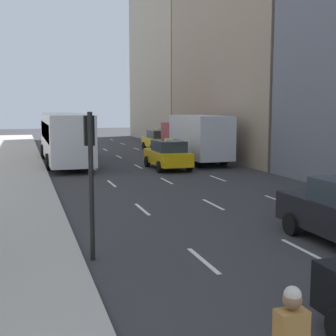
{
  "coord_description": "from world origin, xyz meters",
  "views": [
    {
      "loc": [
        -4.3,
        -2.21,
        3.72
      ],
      "look_at": [
        0.64,
        13.53,
        1.55
      ],
      "focal_mm": 50.0,
      "sensor_mm": 36.0,
      "label": 1
    }
  ],
  "objects_px": {
    "taxi_third": "(168,155)",
    "traffic_light_pole": "(90,162)",
    "city_bus": "(64,136)",
    "taxi_lead": "(158,140)",
    "box_truck": "(195,137)"
  },
  "relations": [
    {
      "from": "city_bus",
      "to": "traffic_light_pole",
      "type": "height_order",
      "value": "traffic_light_pole"
    },
    {
      "from": "city_bus",
      "to": "box_truck",
      "type": "distance_m",
      "value": 8.63
    },
    {
      "from": "taxi_lead",
      "to": "traffic_light_pole",
      "type": "relative_size",
      "value": 1.22
    },
    {
      "from": "taxi_third",
      "to": "traffic_light_pole",
      "type": "distance_m",
      "value": 16.79
    },
    {
      "from": "taxi_lead",
      "to": "taxi_third",
      "type": "height_order",
      "value": "same"
    },
    {
      "from": "taxi_lead",
      "to": "taxi_third",
      "type": "bearing_deg",
      "value": -103.57
    },
    {
      "from": "taxi_lead",
      "to": "box_truck",
      "type": "bearing_deg",
      "value": -90.0
    },
    {
      "from": "city_bus",
      "to": "box_truck",
      "type": "xyz_separation_m",
      "value": [
        8.41,
        -1.91,
        -0.08
      ]
    },
    {
      "from": "taxi_third",
      "to": "box_truck",
      "type": "xyz_separation_m",
      "value": [
        2.8,
        2.85,
        0.83
      ]
    },
    {
      "from": "city_bus",
      "to": "taxi_lead",
      "type": "bearing_deg",
      "value": 39.12
    },
    {
      "from": "taxi_lead",
      "to": "box_truck",
      "type": "height_order",
      "value": "box_truck"
    },
    {
      "from": "taxi_lead",
      "to": "taxi_third",
      "type": "distance_m",
      "value": 11.94
    },
    {
      "from": "taxi_lead",
      "to": "taxi_third",
      "type": "relative_size",
      "value": 1.0
    },
    {
      "from": "taxi_third",
      "to": "box_truck",
      "type": "distance_m",
      "value": 4.08
    },
    {
      "from": "traffic_light_pole",
      "to": "city_bus",
      "type": "bearing_deg",
      "value": 86.75
    }
  ]
}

